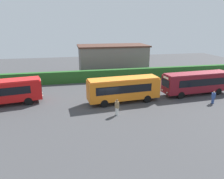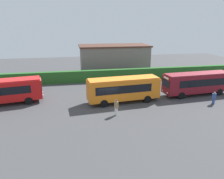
# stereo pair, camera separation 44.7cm
# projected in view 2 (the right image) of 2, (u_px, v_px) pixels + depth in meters

# --- Properties ---
(ground_plane) EXTENTS (84.90, 84.90, 0.00)m
(ground_plane) POSITION_uv_depth(u_px,v_px,m) (108.00, 105.00, 26.81)
(ground_plane) COLOR #424244
(bus_red) EXTENTS (9.50, 3.98, 3.20)m
(bus_red) POSITION_uv_depth(u_px,v_px,m) (4.00, 91.00, 26.67)
(bus_red) COLOR red
(bus_red) RESTS_ON ground_plane
(bus_orange) EXTENTS (9.67, 3.28, 3.27)m
(bus_orange) POSITION_uv_depth(u_px,v_px,m) (124.00, 88.00, 27.45)
(bus_orange) COLOR orange
(bus_orange) RESTS_ON ground_plane
(bus_maroon) EXTENTS (10.23, 3.10, 3.24)m
(bus_maroon) POSITION_uv_depth(u_px,v_px,m) (197.00, 82.00, 30.31)
(bus_maroon) COLOR maroon
(bus_maroon) RESTS_ON ground_plane
(person_center) EXTENTS (0.51, 0.50, 1.70)m
(person_center) POSITION_uv_depth(u_px,v_px,m) (18.00, 92.00, 29.28)
(person_center) COLOR maroon
(person_center) RESTS_ON ground_plane
(person_right) EXTENTS (0.45, 0.52, 1.89)m
(person_right) POSITION_uv_depth(u_px,v_px,m) (116.00, 107.00, 23.67)
(person_right) COLOR silver
(person_right) RESTS_ON ground_plane
(person_far) EXTENTS (0.55, 0.49, 1.64)m
(person_far) POSITION_uv_depth(u_px,v_px,m) (214.00, 98.00, 27.06)
(person_far) COLOR #334C8C
(person_far) RESTS_ON ground_plane
(hedge_row) EXTENTS (54.45, 1.00, 2.06)m
(hedge_row) POSITION_uv_depth(u_px,v_px,m) (97.00, 76.00, 37.65)
(hedge_row) COLOR #265C23
(hedge_row) RESTS_ON ground_plane
(depot_building) EXTENTS (14.20, 6.91, 5.77)m
(depot_building) POSITION_uv_depth(u_px,v_px,m) (114.00, 59.00, 43.92)
(depot_building) COLOR slate
(depot_building) RESTS_ON ground_plane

